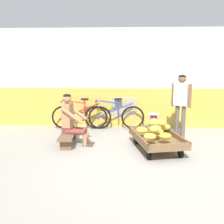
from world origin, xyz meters
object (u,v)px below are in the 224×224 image
(sign_board, at_px, (124,112))
(vendor_seated, at_px, (72,120))
(bicycle_near_left, at_px, (81,116))
(banana_cart, at_px, (156,139))
(weighing_scale, at_px, (154,119))
(shopping_bag, at_px, (150,138))
(bicycle_far_left, at_px, (114,116))
(customer_adult, at_px, (181,99))
(plastic_crate, at_px, (153,131))
(low_bench, at_px, (68,136))

(sign_board, bearing_deg, vendor_seated, -123.74)
(bicycle_near_left, height_order, sign_board, sign_board)
(banana_cart, xyz_separation_m, weighing_scale, (0.03, 0.97, 0.21))
(banana_cart, xyz_separation_m, bicycle_near_left, (-1.87, 1.73, 0.11))
(vendor_seated, distance_m, shopping_bag, 1.82)
(weighing_scale, bearing_deg, bicycle_far_left, 141.02)
(vendor_seated, relative_size, shopping_bag, 4.75)
(customer_adult, bearing_deg, plastic_crate, -178.33)
(banana_cart, xyz_separation_m, sign_board, (-0.70, 2.00, 0.19))
(vendor_seated, xyz_separation_m, customer_adult, (2.52, 0.70, 0.38))
(vendor_seated, bearing_deg, shopping_bag, 5.55)
(sign_board, bearing_deg, shopping_bag, -68.06)
(low_bench, distance_m, bicycle_near_left, 1.44)
(plastic_crate, relative_size, bicycle_near_left, 0.22)
(banana_cart, distance_m, plastic_crate, 0.98)
(low_bench, xyz_separation_m, bicycle_near_left, (0.05, 1.43, 0.15))
(sign_board, bearing_deg, customer_adult, -35.95)
(banana_cart, bearing_deg, plastic_crate, 88.02)
(weighing_scale, distance_m, sign_board, 1.26)
(weighing_scale, height_order, bicycle_near_left, bicycle_near_left)
(banana_cart, relative_size, vendor_seated, 1.40)
(low_bench, xyz_separation_m, customer_adult, (2.61, 0.69, 0.75))
(shopping_bag, bearing_deg, weighing_scale, 76.95)
(bicycle_far_left, distance_m, shopping_bag, 1.60)
(bicycle_far_left, bearing_deg, bicycle_near_left, -176.88)
(bicycle_far_left, xyz_separation_m, customer_adult, (1.64, -0.79, 0.60))
(banana_cart, bearing_deg, customer_adult, 55.66)
(vendor_seated, distance_m, customer_adult, 2.64)
(low_bench, relative_size, bicycle_far_left, 0.67)
(weighing_scale, relative_size, bicycle_near_left, 0.18)
(low_bench, height_order, weighing_scale, weighing_scale)
(customer_adult, bearing_deg, shopping_bag, -145.21)
(low_bench, relative_size, weighing_scale, 3.73)
(banana_cart, xyz_separation_m, bicycle_far_left, (-0.96, 1.78, 0.11))
(customer_adult, relative_size, shopping_bag, 6.38)
(shopping_bag, bearing_deg, banana_cart, -79.64)
(shopping_bag, bearing_deg, bicycle_far_left, 123.68)
(bicycle_far_left, relative_size, sign_board, 1.90)
(vendor_seated, bearing_deg, customer_adult, 15.56)
(vendor_seated, relative_size, plastic_crate, 3.17)
(customer_adult, bearing_deg, sign_board, 144.05)
(weighing_scale, relative_size, shopping_bag, 1.25)
(bicycle_near_left, bearing_deg, plastic_crate, -21.57)
(vendor_seated, xyz_separation_m, shopping_bag, (1.75, 0.17, -0.45))
(plastic_crate, bearing_deg, low_bench, -160.99)
(banana_cart, height_order, sign_board, sign_board)
(low_bench, xyz_separation_m, weighing_scale, (1.96, 0.67, 0.25))
(vendor_seated, height_order, bicycle_far_left, vendor_seated)
(bicycle_near_left, distance_m, sign_board, 1.21)
(vendor_seated, bearing_deg, weighing_scale, 19.99)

